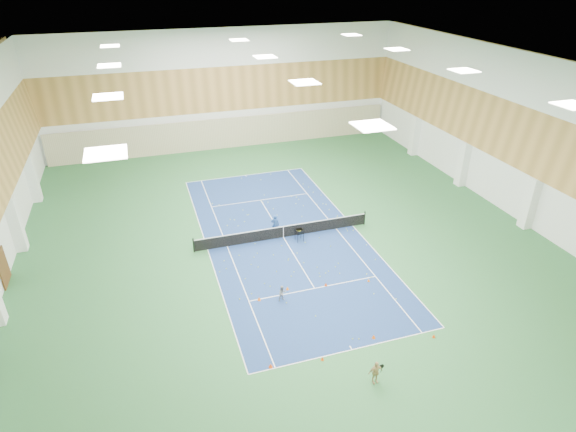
% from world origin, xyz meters
% --- Properties ---
extents(ground, '(40.00, 40.00, 0.00)m').
position_xyz_m(ground, '(0.00, 0.00, 0.00)').
color(ground, '#2A6334').
rests_on(ground, ground).
extents(room_shell, '(36.00, 40.00, 12.00)m').
position_xyz_m(room_shell, '(0.00, 0.00, 6.00)').
color(room_shell, white).
rests_on(room_shell, ground).
extents(wood_cladding, '(36.00, 40.00, 8.00)m').
position_xyz_m(wood_cladding, '(0.00, 0.00, 8.00)').
color(wood_cladding, '#B98745').
rests_on(wood_cladding, room_shell).
extents(ceiling_light_grid, '(21.40, 25.40, 0.06)m').
position_xyz_m(ceiling_light_grid, '(0.00, 0.00, 11.92)').
color(ceiling_light_grid, white).
rests_on(ceiling_light_grid, room_shell).
extents(court_surface, '(10.97, 23.77, 0.01)m').
position_xyz_m(court_surface, '(0.00, 0.00, 0.01)').
color(court_surface, navy).
rests_on(court_surface, ground).
extents(tennis_balls_scatter, '(10.57, 22.77, 0.07)m').
position_xyz_m(tennis_balls_scatter, '(0.00, 0.00, 0.05)').
color(tennis_balls_scatter, '#B8D324').
rests_on(tennis_balls_scatter, ground).
extents(tennis_net, '(12.80, 0.10, 1.10)m').
position_xyz_m(tennis_net, '(0.00, 0.00, 0.55)').
color(tennis_net, black).
rests_on(tennis_net, ground).
extents(back_curtain, '(35.40, 0.16, 3.20)m').
position_xyz_m(back_curtain, '(0.00, 19.75, 1.60)').
color(back_curtain, '#C6B793').
rests_on(back_curtain, ground).
extents(door_left_b, '(0.08, 1.80, 2.20)m').
position_xyz_m(door_left_b, '(-17.92, 0.00, 1.10)').
color(door_left_b, '#593319').
rests_on(door_left_b, ground).
extents(coach, '(0.67, 0.56, 1.57)m').
position_xyz_m(coach, '(-0.41, 0.67, 0.79)').
color(coach, '#1F448F').
rests_on(coach, ground).
extents(child_court, '(0.56, 0.48, 1.00)m').
position_xyz_m(child_court, '(-2.20, -6.88, 0.50)').
color(child_court, gray).
rests_on(child_court, ground).
extents(child_apron, '(0.75, 0.34, 1.26)m').
position_xyz_m(child_apron, '(0.12, -14.16, 0.63)').
color(child_apron, tan).
rests_on(child_apron, ground).
extents(ball_cart, '(0.59, 0.59, 0.93)m').
position_xyz_m(ball_cart, '(0.95, -0.77, 0.47)').
color(ball_cart, black).
rests_on(ball_cart, ground).
extents(cone_svc_a, '(0.22, 0.22, 0.24)m').
position_xyz_m(cone_svc_a, '(-3.51, -6.48, 0.12)').
color(cone_svc_a, '#FF5E0D').
rests_on(cone_svc_a, ground).
extents(cone_svc_b, '(0.20, 0.20, 0.22)m').
position_xyz_m(cone_svc_b, '(-1.61, -6.01, 0.11)').
color(cone_svc_b, orange).
rests_on(cone_svc_b, ground).
extents(cone_svc_c, '(0.20, 0.20, 0.22)m').
position_xyz_m(cone_svc_c, '(0.76, -6.35, 0.11)').
color(cone_svc_c, red).
rests_on(cone_svc_c, ground).
extents(cone_svc_d, '(0.17, 0.17, 0.19)m').
position_xyz_m(cone_svc_d, '(3.46, -6.75, 0.10)').
color(cone_svc_d, orange).
rests_on(cone_svc_d, ground).
extents(cone_base_a, '(0.23, 0.23, 0.25)m').
position_xyz_m(cone_base_a, '(-4.32, -11.76, 0.12)').
color(cone_base_a, '#FF450D').
rests_on(cone_base_a, ground).
extents(cone_base_b, '(0.18, 0.18, 0.20)m').
position_xyz_m(cone_base_b, '(-1.71, -12.07, 0.10)').
color(cone_base_b, '#FF4F0D').
rests_on(cone_base_b, ground).
extents(cone_base_c, '(0.21, 0.21, 0.23)m').
position_xyz_m(cone_base_c, '(1.45, -11.44, 0.12)').
color(cone_base_c, '#FF5C0D').
rests_on(cone_base_c, ground).
extents(cone_base_d, '(0.18, 0.18, 0.20)m').
position_xyz_m(cone_base_d, '(4.52, -12.36, 0.10)').
color(cone_base_d, '#DF470B').
rests_on(cone_base_d, ground).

